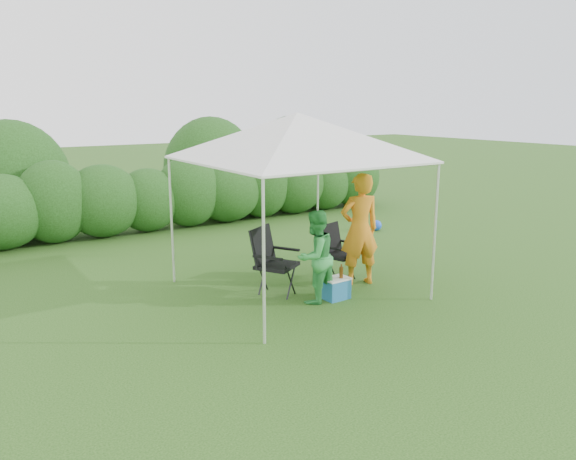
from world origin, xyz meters
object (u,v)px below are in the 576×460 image
chair_right (336,248)px  man (360,229)px  canopy (297,137)px  chair_left (271,257)px  cooler (336,288)px  woman (315,257)px

chair_right → man: man is taller
canopy → chair_left: size_ratio=2.89×
canopy → man: canopy is taller
canopy → cooler: (0.28, -0.67, -2.29)m
woman → man: bearing=-176.8°
canopy → woman: (-0.07, -0.59, -1.75)m
canopy → cooler: bearing=-67.1°
chair_left → cooler: chair_left is taller
canopy → chair_left: 1.91m
cooler → chair_right: bearing=49.9°
chair_right → man: (0.11, -0.47, 0.40)m
chair_right → man: 0.63m
cooler → canopy: bearing=110.6°
man → cooler: bearing=42.0°
man → canopy: bearing=0.6°
chair_left → man: size_ratio=0.57×
chair_left → woman: woman is taller
chair_left → man: 1.57m
chair_right → cooler: bearing=-144.5°
chair_right → woman: (-1.02, -0.79, 0.18)m
canopy → woman: size_ratio=2.18×
chair_right → woman: bearing=-159.0°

